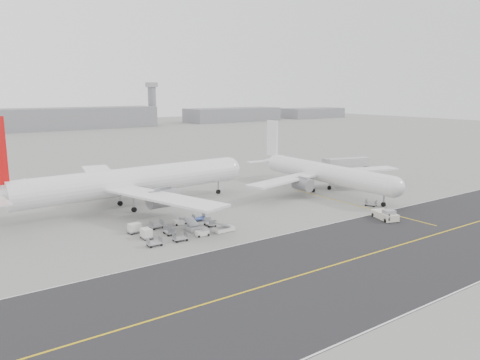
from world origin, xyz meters
TOP-DOWN VIEW (x-y plane):
  - ground at (0.00, 0.00)m, footprint 700.00×700.00m
  - taxiway at (5.02, -17.98)m, footprint 220.00×59.00m
  - horizon_buildings at (30.00, 260.00)m, footprint 520.00×28.00m
  - control_tower at (100.00, 265.00)m, footprint 7.00×7.00m
  - airliner_a at (-13.40, 31.94)m, footprint 61.14×60.35m
  - airliner_b at (34.51, 20.44)m, footprint 48.91×49.49m
  - pushback_tug at (25.69, -6.28)m, footprint 4.66×7.86m
  - jet_bridge at (55.02, 30.65)m, footprint 15.63×7.12m
  - gse_cluster at (-12.39, 10.02)m, footprint 21.52×16.44m
  - stray_dolly at (32.15, 2.68)m, footprint 2.29×2.82m
  - ground_crew_a at (23.99, -8.53)m, footprint 0.74×0.54m

SIDE VIEW (x-z plane):
  - ground at x=0.00m, z-range 0.00..0.00m
  - horizon_buildings at x=30.00m, z-range -14.00..14.00m
  - gse_cluster at x=-12.39m, z-range -0.95..0.95m
  - stray_dolly at x=32.15m, z-range -0.75..0.75m
  - taxiway at x=5.02m, z-range -0.01..0.03m
  - pushback_tug at x=25.69m, z-range -0.20..2.04m
  - ground_crew_a at x=23.99m, z-range 0.00..1.89m
  - jet_bridge at x=55.02m, z-range 1.16..7.02m
  - airliner_b at x=34.51m, z-range -3.61..13.46m
  - airliner_a at x=-13.40m, z-range -4.47..16.60m
  - control_tower at x=100.00m, z-range 0.63..31.88m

